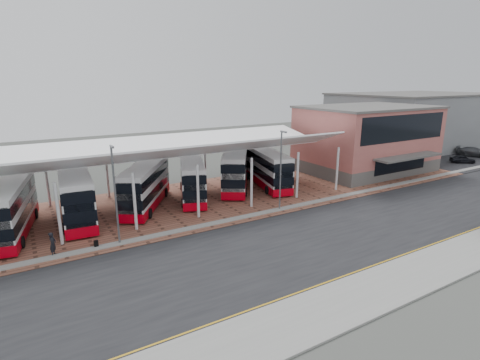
{
  "coord_description": "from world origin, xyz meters",
  "views": [
    {
      "loc": [
        -19.83,
        -22.62,
        12.87
      ],
      "look_at": [
        -1.94,
        7.56,
        3.39
      ],
      "focal_mm": 28.0,
      "sensor_mm": 36.0,
      "label": 1
    }
  ],
  "objects_px": {
    "terminal": "(367,138)",
    "bus_0": "(10,209)",
    "bus_2": "(146,186)",
    "pedestrian": "(53,244)",
    "bus_5": "(267,169)",
    "bus_1": "(76,195)",
    "bus_3": "(192,179)",
    "bus_4": "(236,169)",
    "carpark_car_a": "(463,159)",
    "carpark_car_b": "(474,152)"
  },
  "relations": [
    {
      "from": "bus_4",
      "to": "pedestrian",
      "type": "height_order",
      "value": "bus_4"
    },
    {
      "from": "bus_4",
      "to": "bus_1",
      "type": "bearing_deg",
      "value": -142.55
    },
    {
      "from": "bus_1",
      "to": "bus_3",
      "type": "bearing_deg",
      "value": 7.0
    },
    {
      "from": "bus_5",
      "to": "carpark_car_a",
      "type": "xyz_separation_m",
      "value": [
        34.01,
        -4.99,
        -1.54
      ]
    },
    {
      "from": "terminal",
      "to": "bus_4",
      "type": "bearing_deg",
      "value": 175.96
    },
    {
      "from": "bus_0",
      "to": "bus_1",
      "type": "xyz_separation_m",
      "value": [
        5.3,
        1.11,
        0.1
      ]
    },
    {
      "from": "terminal",
      "to": "pedestrian",
      "type": "relative_size",
      "value": 10.07
    },
    {
      "from": "bus_4",
      "to": "carpark_car_b",
      "type": "bearing_deg",
      "value": 27.36
    },
    {
      "from": "bus_0",
      "to": "bus_1",
      "type": "height_order",
      "value": "bus_1"
    },
    {
      "from": "carpark_car_a",
      "to": "bus_4",
      "type": "bearing_deg",
      "value": 116.9
    },
    {
      "from": "terminal",
      "to": "bus_2",
      "type": "xyz_separation_m",
      "value": [
        -32.36,
        0.16,
        -2.4
      ]
    },
    {
      "from": "terminal",
      "to": "bus_5",
      "type": "xyz_separation_m",
      "value": [
        -17.11,
        0.23,
        -2.42
      ]
    },
    {
      "from": "bus_1",
      "to": "carpark_car_a",
      "type": "relative_size",
      "value": 3.16
    },
    {
      "from": "bus_5",
      "to": "carpark_car_b",
      "type": "bearing_deg",
      "value": 10.22
    },
    {
      "from": "terminal",
      "to": "bus_3",
      "type": "height_order",
      "value": "terminal"
    },
    {
      "from": "bus_2",
      "to": "carpark_car_b",
      "type": "xyz_separation_m",
      "value": [
        56.14,
        -3.01,
        -1.41
      ]
    },
    {
      "from": "bus_4",
      "to": "carpark_car_a",
      "type": "distance_m",
      "value": 38.35
    },
    {
      "from": "bus_1",
      "to": "carpark_car_a",
      "type": "bearing_deg",
      "value": -0.47
    },
    {
      "from": "terminal",
      "to": "bus_0",
      "type": "height_order",
      "value": "terminal"
    },
    {
      "from": "bus_1",
      "to": "bus_2",
      "type": "relative_size",
      "value": 1.1
    },
    {
      "from": "bus_0",
      "to": "bus_3",
      "type": "bearing_deg",
      "value": 16.14
    },
    {
      "from": "pedestrian",
      "to": "bus_1",
      "type": "bearing_deg",
      "value": 4.5
    },
    {
      "from": "bus_0",
      "to": "bus_2",
      "type": "distance_m",
      "value": 12.04
    },
    {
      "from": "terminal",
      "to": "bus_3",
      "type": "distance_m",
      "value": 27.11
    },
    {
      "from": "terminal",
      "to": "bus_5",
      "type": "height_order",
      "value": "terminal"
    },
    {
      "from": "pedestrian",
      "to": "bus_0",
      "type": "bearing_deg",
      "value": 47.52
    },
    {
      "from": "bus_2",
      "to": "bus_0",
      "type": "bearing_deg",
      "value": -141.57
    },
    {
      "from": "terminal",
      "to": "carpark_car_a",
      "type": "bearing_deg",
      "value": -15.74
    },
    {
      "from": "bus_4",
      "to": "bus_0",
      "type": "bearing_deg",
      "value": -140.88
    },
    {
      "from": "bus_3",
      "to": "carpark_car_a",
      "type": "xyz_separation_m",
      "value": [
        43.89,
        -5.33,
        -1.49
      ]
    },
    {
      "from": "terminal",
      "to": "carpark_car_b",
      "type": "distance_m",
      "value": 24.26
    },
    {
      "from": "terminal",
      "to": "bus_3",
      "type": "relative_size",
      "value": 1.74
    },
    {
      "from": "bus_1",
      "to": "bus_3",
      "type": "height_order",
      "value": "bus_1"
    },
    {
      "from": "terminal",
      "to": "bus_0",
      "type": "distance_m",
      "value": 44.41
    },
    {
      "from": "bus_4",
      "to": "carpark_car_b",
      "type": "xyz_separation_m",
      "value": [
        44.69,
        -4.32,
        -1.54
      ]
    },
    {
      "from": "bus_0",
      "to": "bus_2",
      "type": "xyz_separation_m",
      "value": [
        11.97,
        1.25,
        -0.01
      ]
    },
    {
      "from": "pedestrian",
      "to": "carpark_car_b",
      "type": "height_order",
      "value": "pedestrian"
    },
    {
      "from": "bus_5",
      "to": "carpark_car_a",
      "type": "relative_size",
      "value": 3.02
    },
    {
      "from": "bus_3",
      "to": "carpark_car_b",
      "type": "bearing_deg",
      "value": 17.05
    },
    {
      "from": "terminal",
      "to": "bus_5",
      "type": "distance_m",
      "value": 17.29
    },
    {
      "from": "terminal",
      "to": "bus_4",
      "type": "xyz_separation_m",
      "value": [
        -20.9,
        1.48,
        -2.27
      ]
    },
    {
      "from": "terminal",
      "to": "carpark_car_a",
      "type": "height_order",
      "value": "terminal"
    },
    {
      "from": "bus_4",
      "to": "bus_2",
      "type": "bearing_deg",
      "value": -140.58
    },
    {
      "from": "bus_0",
      "to": "terminal",
      "type": "bearing_deg",
      "value": 12.1
    },
    {
      "from": "bus_1",
      "to": "pedestrian",
      "type": "relative_size",
      "value": 6.27
    },
    {
      "from": "bus_3",
      "to": "terminal",
      "type": "bearing_deg",
      "value": 19.68
    },
    {
      "from": "carpark_car_b",
      "to": "carpark_car_a",
      "type": "bearing_deg",
      "value": 179.12
    },
    {
      "from": "terminal",
      "to": "bus_0",
      "type": "xyz_separation_m",
      "value": [
        -44.33,
        -1.09,
        -2.39
      ]
    },
    {
      "from": "bus_2",
      "to": "pedestrian",
      "type": "bearing_deg",
      "value": -109.13
    },
    {
      "from": "bus_3",
      "to": "pedestrian",
      "type": "bearing_deg",
      "value": -131.1
    }
  ]
}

